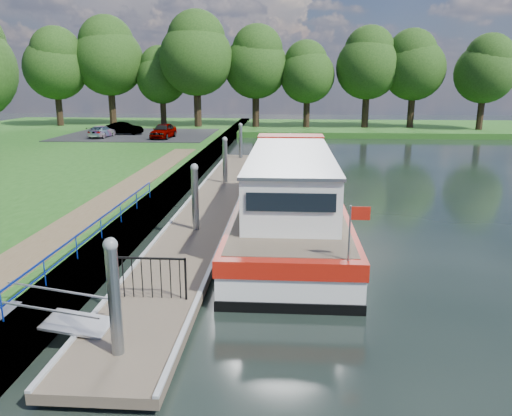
# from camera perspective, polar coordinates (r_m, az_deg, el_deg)

# --- Properties ---
(ground) EXTENTS (160.00, 160.00, 0.00)m
(ground) POSITION_cam_1_polar(r_m,az_deg,el_deg) (11.92, -14.50, -16.16)
(ground) COLOR black
(ground) RESTS_ON ground
(bank_edge) EXTENTS (1.10, 90.00, 0.78)m
(bank_edge) POSITION_cam_1_polar(r_m,az_deg,el_deg) (26.03, -9.79, 1.85)
(bank_edge) COLOR #473D2D
(bank_edge) RESTS_ON ground
(far_bank) EXTENTS (60.00, 18.00, 0.60)m
(far_bank) POSITION_cam_1_polar(r_m,az_deg,el_deg) (62.53, 11.70, 8.96)
(far_bank) COLOR #1E4F16
(far_bank) RESTS_ON ground
(footpath) EXTENTS (1.60, 40.00, 0.05)m
(footpath) POSITION_cam_1_polar(r_m,az_deg,el_deg) (20.06, -19.61, -1.36)
(footpath) COLOR brown
(footpath) RESTS_ON riverbank
(carpark) EXTENTS (14.00, 12.00, 0.06)m
(carpark) POSITION_cam_1_polar(r_m,az_deg,el_deg) (50.12, -13.22, 8.16)
(carpark) COLOR black
(carpark) RESTS_ON riverbank
(blue_fence) EXTENTS (0.04, 18.04, 0.72)m
(blue_fence) POSITION_cam_1_polar(r_m,az_deg,el_deg) (14.90, -21.38, -4.83)
(blue_fence) COLOR #0C2DBF
(blue_fence) RESTS_ON riverbank
(pontoon) EXTENTS (2.50, 30.00, 0.56)m
(pontoon) POSITION_cam_1_polar(r_m,az_deg,el_deg) (23.68, -4.87, 0.25)
(pontoon) COLOR brown
(pontoon) RESTS_ON ground
(mooring_piles) EXTENTS (0.30, 27.30, 3.55)m
(mooring_piles) POSITION_cam_1_polar(r_m,az_deg,el_deg) (23.44, -4.93, 2.84)
(mooring_piles) COLOR gray
(mooring_piles) RESTS_ON ground
(gangway) EXTENTS (2.58, 1.00, 0.92)m
(gangway) POSITION_cam_1_polar(r_m,az_deg,el_deg) (12.70, -22.10, -11.62)
(gangway) COLOR #A5A8AD
(gangway) RESTS_ON ground
(gate_panel) EXTENTS (1.85, 0.05, 1.15)m
(gate_panel) POSITION_cam_1_polar(r_m,az_deg,el_deg) (13.31, -11.90, -7.15)
(gate_panel) COLOR black
(gate_panel) RESTS_ON ground
(barge) EXTENTS (4.36, 21.15, 4.78)m
(barge) POSITION_cam_1_polar(r_m,az_deg,el_deg) (22.97, 3.90, 2.14)
(barge) COLOR black
(barge) RESTS_ON ground
(horizon_trees) EXTENTS (54.38, 10.03, 12.87)m
(horizon_trees) POSITION_cam_1_polar(r_m,az_deg,el_deg) (58.63, -1.30, 16.39)
(horizon_trees) COLOR #332316
(horizon_trees) RESTS_ON ground
(car_a) EXTENTS (1.88, 4.03, 1.34)m
(car_a) POSITION_cam_1_polar(r_m,az_deg,el_deg) (46.33, -10.55, 8.68)
(car_a) COLOR #999999
(car_a) RESTS_ON carpark
(car_b) EXTENTS (3.67, 1.61, 1.17)m
(car_b) POSITION_cam_1_polar(r_m,az_deg,el_deg) (50.30, -14.86, 8.79)
(car_b) COLOR #999999
(car_b) RESTS_ON carpark
(car_c) EXTENTS (1.71, 3.73, 1.06)m
(car_c) POSITION_cam_1_polar(r_m,az_deg,el_deg) (48.46, -17.22, 8.36)
(car_c) COLOR #999999
(car_c) RESTS_ON carpark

